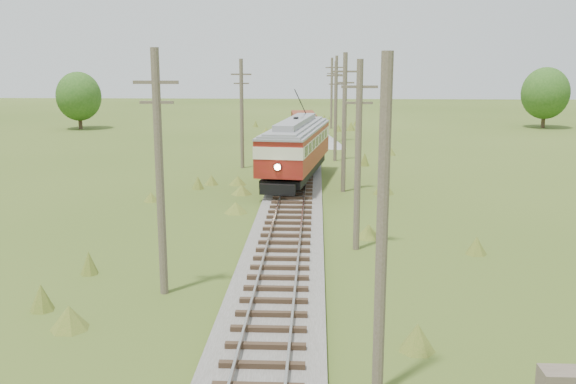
{
  "coord_description": "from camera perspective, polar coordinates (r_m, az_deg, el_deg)",
  "views": [
    {
      "loc": [
        1.47,
        -10.49,
        8.62
      ],
      "look_at": [
        0.0,
        21.51,
        1.93
      ],
      "focal_mm": 40.0,
      "sensor_mm": 36.0,
      "label": 1
    }
  ],
  "objects": [
    {
      "name": "railbed_main",
      "position": [
        45.3,
        0.72,
        1.08
      ],
      "size": [
        3.6,
        96.0,
        0.57
      ],
      "color": "#605B54",
      "rests_on": "ground"
    },
    {
      "name": "streetcar",
      "position": [
        44.38,
        0.71,
        4.22
      ],
      "size": [
        4.79,
        13.34,
        6.04
      ],
      "rotation": [
        0.0,
        0.0,
        -0.13
      ],
      "color": "black",
      "rests_on": "ground"
    },
    {
      "name": "gondola",
      "position": [
        68.33,
        1.39,
        6.12
      ],
      "size": [
        2.91,
        7.44,
        2.42
      ],
      "rotation": [
        0.0,
        0.0,
        0.08
      ],
      "color": "black",
      "rests_on": "ground"
    },
    {
      "name": "gravel_pile",
      "position": [
        63.71,
        3.59,
        4.57
      ],
      "size": [
        3.72,
        3.95,
        1.35
      ],
      "color": "gray",
      "rests_on": "ground"
    },
    {
      "name": "utility_pole_r_1",
      "position": [
        16.13,
        8.36,
        -3.5
      ],
      "size": [
        0.3,
        0.3,
        8.8
      ],
      "color": "brown",
      "rests_on": "ground"
    },
    {
      "name": "utility_pole_r_2",
      "position": [
        28.85,
        6.25,
        3.36
      ],
      "size": [
        1.6,
        0.3,
        8.6
      ],
      "color": "brown",
      "rests_on": "ground"
    },
    {
      "name": "utility_pole_r_3",
      "position": [
        41.71,
        5.02,
        6.26
      ],
      "size": [
        1.6,
        0.3,
        9.0
      ],
      "color": "brown",
      "rests_on": "ground"
    },
    {
      "name": "utility_pole_r_4",
      "position": [
        54.68,
        4.26,
        7.26
      ],
      "size": [
        1.6,
        0.3,
        8.4
      ],
      "color": "brown",
      "rests_on": "ground"
    },
    {
      "name": "utility_pole_r_5",
      "position": [
        67.64,
        4.3,
        8.34
      ],
      "size": [
        1.6,
        0.3,
        8.9
      ],
      "color": "brown",
      "rests_on": "ground"
    },
    {
      "name": "utility_pole_r_6",
      "position": [
        80.61,
        3.9,
        8.82
      ],
      "size": [
        1.6,
        0.3,
        8.7
      ],
      "color": "brown",
      "rests_on": "ground"
    },
    {
      "name": "utility_pole_l_a",
      "position": [
        23.53,
        -11.35,
        1.79
      ],
      "size": [
        1.6,
        0.3,
        9.0
      ],
      "color": "brown",
      "rests_on": "ground"
    },
    {
      "name": "utility_pole_l_b",
      "position": [
        51.01,
        -4.13,
        7.05
      ],
      "size": [
        1.6,
        0.3,
        8.6
      ],
      "color": "brown",
      "rests_on": "ground"
    },
    {
      "name": "tree_mid_a",
      "position": [
        83.96,
        -18.11,
        8.08
      ],
      "size": [
        5.46,
        5.46,
        7.03
      ],
      "color": "#38281C",
      "rests_on": "ground"
    },
    {
      "name": "tree_mid_b",
      "position": [
        87.39,
        21.91,
        8.15
      ],
      "size": [
        5.88,
        5.88,
        7.57
      ],
      "color": "#38281C",
      "rests_on": "ground"
    }
  ]
}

